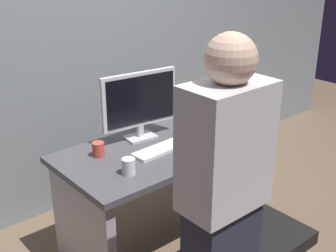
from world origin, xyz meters
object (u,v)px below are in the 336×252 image
object	(u,v)px
desk	(163,177)
cup_near_keyboard	(129,166)
monitor	(140,102)
mouse	(195,134)
book_stack	(200,114)
keyboard	(163,148)
cup_by_monitor	(98,149)
person_at_desk	(223,207)
cell_phone	(236,135)
office_chair	(253,235)

from	to	relation	value
desk	cup_near_keyboard	bearing A→B (deg)	-156.26
monitor	mouse	size ratio (longest dim) A/B	5.40
desk	book_stack	bearing A→B (deg)	17.96
monitor	keyboard	distance (m)	0.34
desk	cup_by_monitor	bearing A→B (deg)	161.46
person_at_desk	book_stack	world-z (taller)	person_at_desk
book_stack	cup_near_keyboard	bearing A→B (deg)	-159.39
monitor	cell_phone	xyz separation A→B (m)	(0.52, -0.39, -0.25)
office_chair	keyboard	distance (m)	0.76
mouse	cell_phone	world-z (taller)	mouse
desk	person_at_desk	distance (m)	0.98
mouse	cell_phone	bearing A→B (deg)	-37.95
book_stack	keyboard	bearing A→B (deg)	-158.31
desk	cup_near_keyboard	distance (m)	0.52
office_chair	cup_near_keyboard	world-z (taller)	office_chair
cell_phone	desk	bearing A→B (deg)	138.68
mouse	cell_phone	distance (m)	0.28
desk	book_stack	distance (m)	0.59
desk	office_chair	world-z (taller)	office_chair
keyboard	cup_near_keyboard	xyz separation A→B (m)	(-0.35, -0.12, 0.04)
desk	keyboard	bearing A→B (deg)	-128.95
mouse	book_stack	world-z (taller)	book_stack
person_at_desk	monitor	xyz separation A→B (m)	(0.31, 1.03, 0.17)
keyboard	cell_phone	world-z (taller)	keyboard
monitor	book_stack	xyz separation A→B (m)	(0.53, -0.03, -0.20)
mouse	cell_phone	size ratio (longest dim) A/B	0.69
desk	mouse	distance (m)	0.36
keyboard	office_chair	bearing A→B (deg)	-84.68
book_stack	cell_phone	world-z (taller)	book_stack
book_stack	cell_phone	xyz separation A→B (m)	(-0.01, -0.36, -0.05)
book_stack	cell_phone	bearing A→B (deg)	-91.77
monitor	cup_by_monitor	bearing A→B (deg)	-172.20
keyboard	mouse	bearing A→B (deg)	1.39
cell_phone	person_at_desk	bearing A→B (deg)	-160.22
cup_near_keyboard	person_at_desk	bearing A→B (deg)	-86.01
cell_phone	book_stack	bearing A→B (deg)	69.85
keyboard	book_stack	distance (m)	0.57
monitor	keyboard	xyz separation A→B (m)	(-0.00, -0.24, -0.25)
cup_by_monitor	cell_phone	size ratio (longest dim) A/B	0.62
keyboard	cup_by_monitor	distance (m)	0.41
person_at_desk	monitor	bearing A→B (deg)	73.44
office_chair	monitor	world-z (taller)	monitor
cup_by_monitor	book_stack	xyz separation A→B (m)	(0.89, 0.02, 0.01)
cup_by_monitor	cell_phone	distance (m)	0.94
keyboard	cup_by_monitor	world-z (taller)	cup_by_monitor
monitor	cell_phone	world-z (taller)	monitor
book_stack	mouse	bearing A→B (deg)	-140.81
keyboard	cup_near_keyboard	size ratio (longest dim) A/B	4.52
monitor	cell_phone	distance (m)	0.69
mouse	cup_by_monitor	world-z (taller)	cup_by_monitor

